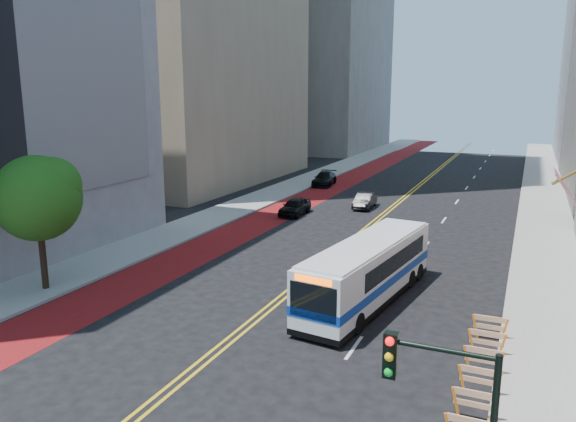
% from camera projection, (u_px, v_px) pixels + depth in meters
% --- Properties ---
extents(ground, '(160.00, 160.00, 0.00)m').
position_uv_depth(ground, '(161.00, 397.00, 18.47)').
color(ground, black).
rests_on(ground, ground).
extents(sidewalk_left, '(4.00, 140.00, 0.15)m').
position_uv_depth(sidewalk_left, '(251.00, 202.00, 50.03)').
color(sidewalk_left, gray).
rests_on(sidewalk_left, ground).
extents(sidewalk_right, '(4.00, 140.00, 0.15)m').
position_uv_depth(sidewalk_right, '(545.00, 228.00, 40.72)').
color(sidewalk_right, gray).
rests_on(sidewalk_right, ground).
extents(bus_lane_paint, '(3.60, 140.00, 0.01)m').
position_uv_depth(bus_lane_paint, '(291.00, 207.00, 48.53)').
color(bus_lane_paint, '#610D12').
rests_on(bus_lane_paint, ground).
extents(center_line_inner, '(0.14, 140.00, 0.01)m').
position_uv_depth(center_line_inner, '(381.00, 215.00, 45.46)').
color(center_line_inner, gold).
rests_on(center_line_inner, ground).
extents(center_line_outer, '(0.14, 140.00, 0.01)m').
position_uv_depth(center_line_outer, '(385.00, 215.00, 45.32)').
color(center_line_outer, gold).
rests_on(center_line_outer, ground).
extents(lane_dashes, '(0.14, 98.20, 0.01)m').
position_uv_depth(lane_dashes, '(457.00, 202.00, 50.71)').
color(lane_dashes, silver).
rests_on(lane_dashes, ground).
extents(construction_barriers, '(1.42, 10.91, 1.00)m').
position_uv_depth(construction_barriers, '(477.00, 389.00, 17.68)').
color(construction_barriers, orange).
rests_on(construction_barriers, ground).
extents(street_tree, '(4.20, 4.20, 6.70)m').
position_uv_depth(street_tree, '(39.00, 195.00, 27.22)').
color(street_tree, black).
rests_on(street_tree, sidewalk_left).
extents(traffic_signal, '(2.21, 0.34, 5.07)m').
position_uv_depth(traffic_signal, '(445.00, 415.00, 10.88)').
color(traffic_signal, black).
rests_on(traffic_signal, sidewalk_right).
extents(transit_bus, '(3.81, 11.07, 2.98)m').
position_uv_depth(transit_bus, '(369.00, 270.00, 26.51)').
color(transit_bus, silver).
rests_on(transit_bus, ground).
extents(car_a, '(1.70, 4.09, 1.39)m').
position_uv_depth(car_a, '(295.00, 206.00, 45.30)').
color(car_a, black).
rests_on(car_a, ground).
extents(car_b, '(1.57, 3.99, 1.29)m').
position_uv_depth(car_b, '(365.00, 200.00, 47.94)').
color(car_b, black).
rests_on(car_b, ground).
extents(car_c, '(2.55, 5.03, 1.40)m').
position_uv_depth(car_c, '(324.00, 179.00, 59.33)').
color(car_c, black).
rests_on(car_c, ground).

